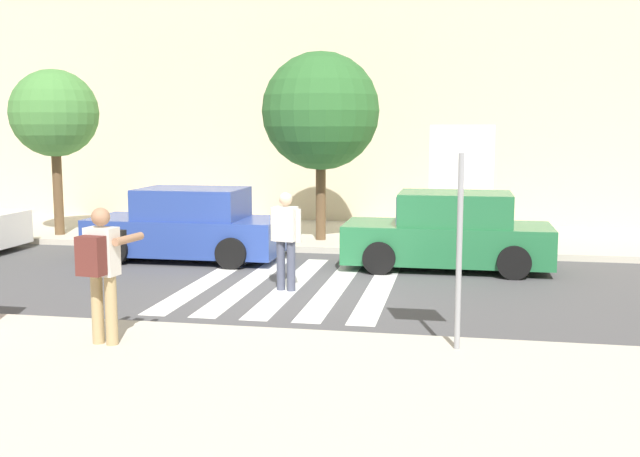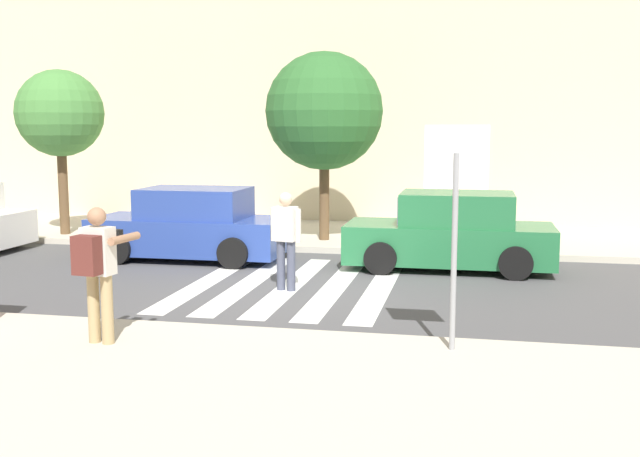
# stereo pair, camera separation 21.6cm
# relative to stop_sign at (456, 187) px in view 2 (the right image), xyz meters

# --- Properties ---
(ground_plane) EXTENTS (120.00, 120.00, 0.00)m
(ground_plane) POSITION_rel_stop_sign_xyz_m (-2.98, 3.71, -2.13)
(ground_plane) COLOR #4C4C4F
(sidewalk_near) EXTENTS (60.00, 6.00, 0.14)m
(sidewalk_near) POSITION_rel_stop_sign_xyz_m (-2.98, -2.49, -2.06)
(sidewalk_near) COLOR beige
(sidewalk_near) RESTS_ON ground
(sidewalk_far) EXTENTS (60.00, 4.80, 0.14)m
(sidewalk_far) POSITION_rel_stop_sign_xyz_m (-2.98, 9.71, -2.06)
(sidewalk_far) COLOR beige
(sidewalk_far) RESTS_ON ground
(building_facade_far) EXTENTS (56.00, 4.00, 6.69)m
(building_facade_far) POSITION_rel_stop_sign_xyz_m (-2.98, 14.11, 1.21)
(building_facade_far) COLOR beige
(building_facade_far) RESTS_ON ground
(crosswalk_stripe_0) EXTENTS (0.44, 5.20, 0.01)m
(crosswalk_stripe_0) POSITION_rel_stop_sign_xyz_m (-4.58, 3.91, -2.13)
(crosswalk_stripe_0) COLOR silver
(crosswalk_stripe_0) RESTS_ON ground
(crosswalk_stripe_1) EXTENTS (0.44, 5.20, 0.01)m
(crosswalk_stripe_1) POSITION_rel_stop_sign_xyz_m (-3.78, 3.91, -2.13)
(crosswalk_stripe_1) COLOR silver
(crosswalk_stripe_1) RESTS_ON ground
(crosswalk_stripe_2) EXTENTS (0.44, 5.20, 0.01)m
(crosswalk_stripe_2) POSITION_rel_stop_sign_xyz_m (-2.98, 3.91, -2.13)
(crosswalk_stripe_2) COLOR silver
(crosswalk_stripe_2) RESTS_ON ground
(crosswalk_stripe_3) EXTENTS (0.44, 5.20, 0.01)m
(crosswalk_stripe_3) POSITION_rel_stop_sign_xyz_m (-2.18, 3.91, -2.13)
(crosswalk_stripe_3) COLOR silver
(crosswalk_stripe_3) RESTS_ON ground
(crosswalk_stripe_4) EXTENTS (0.44, 5.20, 0.01)m
(crosswalk_stripe_4) POSITION_rel_stop_sign_xyz_m (-1.38, 3.91, -2.13)
(crosswalk_stripe_4) COLOR silver
(crosswalk_stripe_4) RESTS_ON ground
(stop_sign) EXTENTS (0.76, 0.08, 2.73)m
(stop_sign) POSITION_rel_stop_sign_xyz_m (0.00, 0.00, 0.00)
(stop_sign) COLOR gray
(stop_sign) RESTS_ON sidewalk_near
(photographer_with_backpack) EXTENTS (0.65, 0.89, 1.72)m
(photographer_with_backpack) POSITION_rel_stop_sign_xyz_m (-4.35, -0.65, -0.97)
(photographer_with_backpack) COLOR tan
(photographer_with_backpack) RESTS_ON sidewalk_near
(pedestrian_crossing) EXTENTS (0.57, 0.32, 1.72)m
(pedestrian_crossing) POSITION_rel_stop_sign_xyz_m (-2.97, 3.41, -1.16)
(pedestrian_crossing) COLOR #474C60
(pedestrian_crossing) RESTS_ON ground
(parked_car_blue) EXTENTS (4.10, 1.92, 1.55)m
(parked_car_blue) POSITION_rel_stop_sign_xyz_m (-5.74, 6.01, -1.41)
(parked_car_blue) COLOR #284293
(parked_car_blue) RESTS_ON ground
(parked_car_green) EXTENTS (4.10, 1.92, 1.55)m
(parked_car_green) POSITION_rel_stop_sign_xyz_m (-0.21, 6.01, -1.41)
(parked_car_green) COLOR #236B3D
(parked_car_green) RESTS_ON ground
(street_tree_west) EXTENTS (2.16, 2.16, 4.12)m
(street_tree_west) POSITION_rel_stop_sign_xyz_m (-9.95, 8.09, 1.02)
(street_tree_west) COLOR brown
(street_tree_west) RESTS_ON sidewalk_far
(street_tree_center) EXTENTS (2.79, 2.79, 4.47)m
(street_tree_center) POSITION_rel_stop_sign_xyz_m (-3.30, 8.47, 1.07)
(street_tree_center) COLOR brown
(street_tree_center) RESTS_ON sidewalk_far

